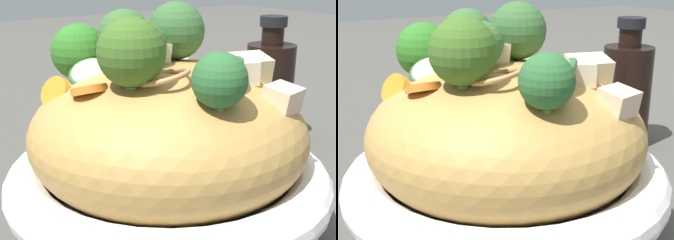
{
  "view_description": "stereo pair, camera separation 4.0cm",
  "coord_description": "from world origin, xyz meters",
  "views": [
    {
      "loc": [
        0.22,
        0.31,
        0.22
      ],
      "look_at": [
        0.0,
        0.0,
        0.09
      ],
      "focal_mm": 51.37,
      "sensor_mm": 36.0,
      "label": 1
    },
    {
      "loc": [
        0.19,
        0.33,
        0.22
      ],
      "look_at": [
        0.0,
        0.0,
        0.09
      ],
      "focal_mm": 51.37,
      "sensor_mm": 36.0,
      "label": 2
    }
  ],
  "objects": [
    {
      "name": "noodle_heap",
      "position": [
        -0.0,
        -0.0,
        0.08
      ],
      "size": [
        0.23,
        0.23,
        0.12
      ],
      "color": "#B58947",
      "rests_on": "serving_bowl"
    },
    {
      "name": "carrot_coins",
      "position": [
        0.06,
        -0.02,
        0.13
      ],
      "size": [
        0.09,
        0.07,
        0.04
      ],
      "color": "orange",
      "rests_on": "serving_bowl"
    },
    {
      "name": "chicken_chunks",
      "position": [
        -0.03,
        0.02,
        0.13
      ],
      "size": [
        0.11,
        0.13,
        0.05
      ],
      "color": "beige",
      "rests_on": "serving_bowl"
    },
    {
      "name": "soy_sauce_bottle",
      "position": [
        -0.22,
        -0.09,
        0.07
      ],
      "size": [
        0.06,
        0.06,
        0.16
      ],
      "color": "black",
      "rests_on": "ground_plane"
    },
    {
      "name": "broccoli_florets",
      "position": [
        0.02,
        -0.02,
        0.15
      ],
      "size": [
        0.14,
        0.21,
        0.08
      ],
      "color": "#8FB86E",
      "rests_on": "serving_bowl"
    },
    {
      "name": "zucchini_slices",
      "position": [
        -0.02,
        -0.02,
        0.13
      ],
      "size": [
        0.15,
        0.16,
        0.04
      ],
      "color": "beige",
      "rests_on": "serving_bowl"
    },
    {
      "name": "ground_plane",
      "position": [
        0.0,
        0.0,
        0.0
      ],
      "size": [
        3.0,
        3.0,
        0.0
      ],
      "primitive_type": "plane",
      "color": "#474541"
    },
    {
      "name": "serving_bowl",
      "position": [
        0.0,
        0.0,
        0.03
      ],
      "size": [
        0.28,
        0.28,
        0.06
      ],
      "color": "white",
      "rests_on": "ground_plane"
    }
  ]
}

